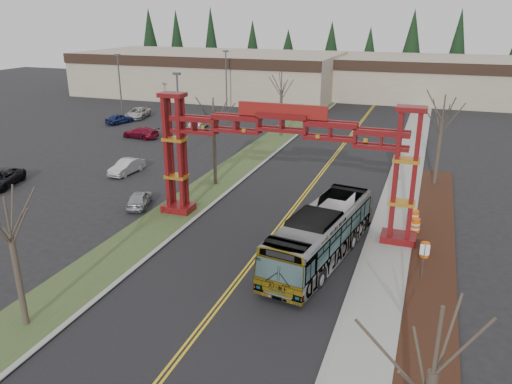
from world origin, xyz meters
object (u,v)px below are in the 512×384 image
at_px(retail_building_west, 210,73).
at_px(transit_bus, 321,235).
at_px(parked_car_far_a, 199,122).
at_px(parked_car_mid_b, 119,119).
at_px(bare_tree_median_near, 11,238).
at_px(bare_tree_right_near, 433,373).
at_px(parked_car_far_b, 138,113).
at_px(bare_tree_median_mid, 214,122).
at_px(barrel_north, 415,217).
at_px(bare_tree_median_far, 281,90).
at_px(street_sign, 424,255).
at_px(light_pole_near, 179,109).
at_px(barrel_mid, 415,226).
at_px(silver_sedan, 340,199).
at_px(light_pole_far, 226,76).
at_px(gateway_arch, 282,143).
at_px(parked_car_near_a, 140,199).
at_px(parked_car_mid_a, 141,133).
at_px(parked_car_near_c, 0,179).
at_px(light_pole_mid, 120,82).
at_px(barrel_south, 425,251).
at_px(bare_tree_right_far, 442,121).
at_px(parked_car_near_b, 127,167).
at_px(retail_building_east, 442,79).

relative_size(retail_building_west, transit_bus, 3.91).
bearing_deg(parked_car_far_a, parked_car_mid_b, 179.74).
height_order(bare_tree_median_near, bare_tree_right_near, bare_tree_right_near).
relative_size(parked_car_far_b, bare_tree_median_mid, 0.69).
distance_m(bare_tree_median_mid, barrel_north, 17.82).
relative_size(transit_bus, barrel_north, 11.92).
height_order(bare_tree_median_far, bare_tree_right_near, bare_tree_median_far).
bearing_deg(street_sign, light_pole_near, 143.09).
distance_m(bare_tree_right_near, barrel_mid, 21.71).
bearing_deg(silver_sedan, light_pole_far, 121.66).
bearing_deg(bare_tree_median_near, retail_building_west, 107.61).
bearing_deg(barrel_north, street_sign, -84.44).
bearing_deg(light_pole_near, barrel_north, -23.21).
xyz_separation_m(gateway_arch, bare_tree_median_near, (-8.00, -15.36, -1.39)).
height_order(parked_car_near_a, bare_tree_median_near, bare_tree_median_near).
relative_size(parked_car_mid_a, bare_tree_right_near, 0.63).
distance_m(transit_bus, parked_car_near_c, 29.18).
relative_size(light_pole_mid, barrel_south, 8.55).
distance_m(silver_sedan, parked_car_near_c, 28.81).
xyz_separation_m(parked_car_mid_a, barrel_south, (33.15, -21.24, -0.15)).
bearing_deg(bare_tree_right_far, bare_tree_median_far, 144.37).
bearing_deg(silver_sedan, bare_tree_right_far, 48.87).
distance_m(transit_bus, parked_car_far_a, 38.56).
distance_m(retail_building_west, bare_tree_right_far, 57.10).
bearing_deg(parked_car_near_a, parked_car_mid_a, -76.95).
xyz_separation_m(parked_car_far_b, street_sign, (40.05, -34.58, 0.90)).
height_order(parked_car_near_b, light_pole_near, light_pole_near).
height_order(bare_tree_median_far, bare_tree_right_far, bare_tree_right_far).
relative_size(silver_sedan, bare_tree_right_far, 0.57).
relative_size(parked_car_far_b, barrel_south, 5.01).
relative_size(parked_car_far_a, bare_tree_right_far, 0.58).
distance_m(parked_car_near_b, parked_car_mid_b, 23.33).
height_order(parked_car_mid_a, bare_tree_median_near, bare_tree_median_near).
bearing_deg(silver_sedan, parked_car_far_b, 140.69).
distance_m(retail_building_east, parked_car_far_a, 45.74).
relative_size(parked_car_near_c, light_pole_mid, 0.57).
height_order(parked_car_far_b, light_pole_mid, light_pole_mid).
relative_size(parked_car_near_b, barrel_north, 4.11).
bearing_deg(bare_tree_right_far, bare_tree_median_mid, -160.23).
height_order(gateway_arch, parked_car_near_a, gateway_arch).
relative_size(gateway_arch, retail_building_west, 0.40).
bearing_deg(barrel_south, barrel_north, 99.03).
relative_size(bare_tree_median_near, street_sign, 2.89).
relative_size(bare_tree_right_near, light_pole_near, 0.85).
distance_m(retail_building_east, bare_tree_right_near, 81.21).
distance_m(bare_tree_median_far, barrel_north, 28.55).
height_order(parked_car_mid_a, parked_car_mid_b, parked_car_mid_b).
relative_size(parked_car_mid_a, light_pole_near, 0.54).
distance_m(light_pole_far, barrel_south, 52.84).
bearing_deg(bare_tree_right_far, street_sign, -91.16).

